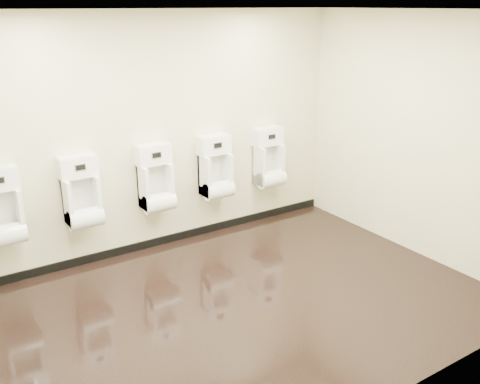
% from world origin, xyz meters
% --- Properties ---
extents(ground, '(5.00, 3.50, 0.00)m').
position_xyz_m(ground, '(0.00, 0.00, 0.00)').
color(ground, black).
rests_on(ground, ground).
extents(ceiling, '(5.00, 3.50, 0.00)m').
position_xyz_m(ceiling, '(0.00, 0.00, 2.80)').
color(ceiling, white).
extents(back_wall, '(5.00, 0.02, 2.80)m').
position_xyz_m(back_wall, '(0.00, 1.75, 1.40)').
color(back_wall, beige).
rests_on(back_wall, ground).
extents(front_wall, '(5.00, 0.02, 2.80)m').
position_xyz_m(front_wall, '(0.00, -1.75, 1.40)').
color(front_wall, beige).
rests_on(front_wall, ground).
extents(right_wall, '(0.02, 3.50, 2.80)m').
position_xyz_m(right_wall, '(2.50, 0.00, 1.40)').
color(right_wall, beige).
rests_on(right_wall, ground).
extents(skirting_back, '(5.00, 0.02, 0.10)m').
position_xyz_m(skirting_back, '(0.00, 1.74, 0.05)').
color(skirting_back, black).
rests_on(skirting_back, ground).
extents(urinal_0, '(0.42, 0.31, 0.78)m').
position_xyz_m(urinal_0, '(-1.77, 1.61, 0.86)').
color(urinal_0, white).
rests_on(urinal_0, back_wall).
extents(urinal_1, '(0.42, 0.31, 0.78)m').
position_xyz_m(urinal_1, '(-0.96, 1.61, 0.86)').
color(urinal_1, white).
rests_on(urinal_1, back_wall).
extents(urinal_2, '(0.42, 0.31, 0.78)m').
position_xyz_m(urinal_2, '(-0.08, 1.61, 0.86)').
color(urinal_2, white).
rests_on(urinal_2, back_wall).
extents(urinal_3, '(0.42, 0.31, 0.78)m').
position_xyz_m(urinal_3, '(0.74, 1.61, 0.86)').
color(urinal_3, white).
rests_on(urinal_3, back_wall).
extents(urinal_4, '(0.42, 0.31, 0.78)m').
position_xyz_m(urinal_4, '(1.56, 1.61, 0.86)').
color(urinal_4, white).
rests_on(urinal_4, back_wall).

